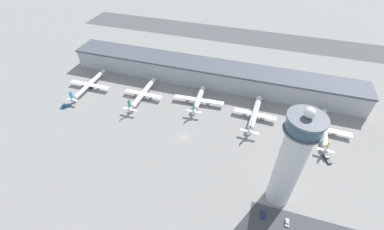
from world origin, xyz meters
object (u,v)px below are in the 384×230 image
(airplane_gate_alpha, at_px, (89,85))
(airplane_gate_charlie, at_px, (199,100))
(service_truck_baggage, at_px, (90,87))
(service_truck_fuel, at_px, (65,106))
(airplane_gate_bravo, at_px, (143,94))
(airplane_gate_delta, at_px, (255,114))
(car_silver_sedan, at_px, (263,214))
(service_truck_catering, at_px, (327,159))
(control_tower, at_px, (291,160))
(airplane_gate_echo, at_px, (325,130))
(car_grey_coupe, at_px, (287,222))

(airplane_gate_alpha, bearing_deg, airplane_gate_charlie, 4.79)
(service_truck_baggage, bearing_deg, service_truck_fuel, -95.68)
(airplane_gate_alpha, relative_size, airplane_gate_charlie, 1.14)
(airplane_gate_bravo, height_order, airplane_gate_delta, airplane_gate_delta)
(airplane_gate_charlie, relative_size, car_silver_sedan, 8.49)
(airplane_gate_charlie, bearing_deg, service_truck_catering, -17.82)
(control_tower, relative_size, service_truck_catering, 8.25)
(control_tower, height_order, car_silver_sedan, control_tower)
(airplane_gate_echo, bearing_deg, control_tower, -114.83)
(service_truck_catering, distance_m, car_silver_sedan, 59.99)
(airplane_gate_alpha, relative_size, service_truck_catering, 5.91)
(airplane_gate_alpha, distance_m, airplane_gate_echo, 186.24)
(airplane_gate_echo, bearing_deg, airplane_gate_alpha, -179.26)
(service_truck_catering, height_order, car_silver_sedan, service_truck_catering)
(airplane_gate_bravo, bearing_deg, airplane_gate_charlie, 7.92)
(airplane_gate_echo, xyz_separation_m, service_truck_baggage, (-187.34, -1.16, -2.71))
(service_truck_baggage, distance_m, car_grey_coupe, 180.82)
(airplane_gate_charlie, xyz_separation_m, car_silver_sedan, (58.09, -78.86, -3.73))
(car_silver_sedan, bearing_deg, airplane_gate_delta, 100.63)
(airplane_gate_charlie, xyz_separation_m, service_truck_baggage, (-95.29, -6.65, -3.23))
(airplane_gate_charlie, height_order, airplane_gate_delta, airplane_gate_delta)
(car_grey_coupe, bearing_deg, airplane_gate_bravo, 147.58)
(airplane_gate_delta, relative_size, service_truck_fuel, 6.27)
(service_truck_catering, bearing_deg, control_tower, -128.25)
(airplane_gate_alpha, bearing_deg, car_silver_sedan, -24.99)
(airplane_gate_delta, distance_m, service_truck_baggage, 139.42)
(service_truck_fuel, distance_m, car_silver_sedan, 162.30)
(control_tower, xyz_separation_m, airplane_gate_charlie, (-64.24, 65.59, -27.28))
(control_tower, xyz_separation_m, service_truck_catering, (28.27, 35.86, -30.70))
(service_truck_baggage, height_order, car_grey_coupe, service_truck_baggage)
(control_tower, relative_size, airplane_gate_alpha, 1.40)
(service_truck_fuel, bearing_deg, car_silver_sedan, -15.81)
(control_tower, height_order, service_truck_baggage, control_tower)
(car_grey_coupe, bearing_deg, airplane_gate_delta, 109.14)
(service_truck_catering, xyz_separation_m, service_truck_fuel, (-190.58, -4.91, 0.08))
(airplane_gate_alpha, xyz_separation_m, airplane_gate_delta, (138.25, 3.67, 0.09))
(airplane_gate_echo, height_order, service_truck_catering, airplane_gate_echo)
(service_truck_fuel, xyz_separation_m, service_truck_baggage, (2.78, 27.99, 0.10))
(airplane_gate_alpha, bearing_deg, service_truck_baggage, 132.14)
(airplane_gate_alpha, bearing_deg, airplane_gate_echo, 0.74)
(airplane_gate_delta, relative_size, service_truck_baggage, 5.48)
(service_truck_fuel, height_order, car_grey_coupe, service_truck_fuel)
(control_tower, distance_m, service_truck_fuel, 168.05)
(airplane_gate_delta, bearing_deg, service_truck_baggage, -179.00)
(control_tower, distance_m, airplane_gate_echo, 71.82)
(airplane_gate_alpha, bearing_deg, airplane_gate_bravo, 1.88)
(service_truck_catering, distance_m, car_grey_coupe, 54.55)
(control_tower, bearing_deg, airplane_gate_alpha, 159.98)
(service_truck_catering, height_order, service_truck_fuel, service_truck_fuel)
(airplane_gate_alpha, height_order, service_truck_catering, airplane_gate_alpha)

